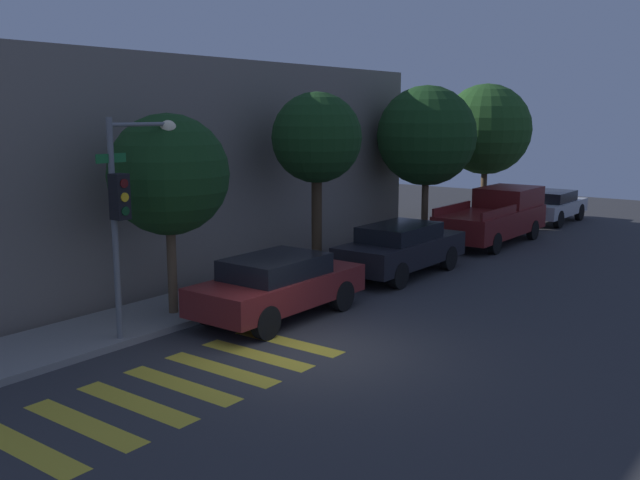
{
  "coord_description": "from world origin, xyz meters",
  "views": [
    {
      "loc": [
        -10.67,
        -8.19,
        4.67
      ],
      "look_at": [
        2.98,
        2.1,
        1.6
      ],
      "focal_mm": 40.0,
      "sensor_mm": 36.0,
      "label": 1
    }
  ],
  "objects_px": {
    "tree_far_end": "(427,136)",
    "tree_midblock": "(317,139)",
    "traffic_light_pole": "(131,188)",
    "sedan_middle": "(401,248)",
    "sedan_far_end": "(552,205)",
    "tree_near_corner": "(169,175)",
    "tree_behind_truck": "(486,129)",
    "pickup_truck": "(495,216)",
    "sedan_near_corner": "(278,285)"
  },
  "relations": [
    {
      "from": "sedan_near_corner",
      "to": "tree_near_corner",
      "type": "bearing_deg",
      "value": 126.95
    },
    {
      "from": "sedan_near_corner",
      "to": "tree_near_corner",
      "type": "height_order",
      "value": "tree_near_corner"
    },
    {
      "from": "tree_midblock",
      "to": "tree_far_end",
      "type": "distance_m",
      "value": 6.39
    },
    {
      "from": "pickup_truck",
      "to": "tree_far_end",
      "type": "xyz_separation_m",
      "value": [
        -1.79,
        1.93,
        2.88
      ]
    },
    {
      "from": "sedan_near_corner",
      "to": "tree_far_end",
      "type": "xyz_separation_m",
      "value": [
        10.38,
        1.93,
        3.06
      ]
    },
    {
      "from": "sedan_near_corner",
      "to": "pickup_truck",
      "type": "xyz_separation_m",
      "value": [
        12.17,
        0.0,
        0.18
      ]
    },
    {
      "from": "sedan_near_corner",
      "to": "sedan_far_end",
      "type": "bearing_deg",
      "value": 0.0
    },
    {
      "from": "sedan_far_end",
      "to": "tree_near_corner",
      "type": "relative_size",
      "value": 0.93
    },
    {
      "from": "traffic_light_pole",
      "to": "tree_far_end",
      "type": "height_order",
      "value": "tree_far_end"
    },
    {
      "from": "tree_behind_truck",
      "to": "tree_near_corner",
      "type": "bearing_deg",
      "value": 180.0
    },
    {
      "from": "traffic_light_pole",
      "to": "tree_near_corner",
      "type": "xyz_separation_m",
      "value": [
        1.57,
        0.66,
        0.12
      ]
    },
    {
      "from": "sedan_middle",
      "to": "sedan_near_corner",
      "type": "bearing_deg",
      "value": -180.0
    },
    {
      "from": "sedan_far_end",
      "to": "tree_near_corner",
      "type": "bearing_deg",
      "value": 174.37
    },
    {
      "from": "sedan_far_end",
      "to": "tree_midblock",
      "type": "xyz_separation_m",
      "value": [
        -14.09,
        1.93,
        3.19
      ]
    },
    {
      "from": "pickup_truck",
      "to": "sedan_far_end",
      "type": "distance_m",
      "value": 5.92
    },
    {
      "from": "tree_far_end",
      "to": "tree_behind_truck",
      "type": "relative_size",
      "value": 0.96
    },
    {
      "from": "tree_near_corner",
      "to": "tree_far_end",
      "type": "xyz_separation_m",
      "value": [
        11.83,
        -0.0,
        0.55
      ]
    },
    {
      "from": "tree_far_end",
      "to": "traffic_light_pole",
      "type": "bearing_deg",
      "value": -177.18
    },
    {
      "from": "tree_near_corner",
      "to": "tree_far_end",
      "type": "bearing_deg",
      "value": -0.0
    },
    {
      "from": "sedan_far_end",
      "to": "tree_far_end",
      "type": "distance_m",
      "value": 8.53
    },
    {
      "from": "tree_far_end",
      "to": "tree_midblock",
      "type": "bearing_deg",
      "value": 180.0
    },
    {
      "from": "tree_midblock",
      "to": "tree_behind_truck",
      "type": "relative_size",
      "value": 0.9
    },
    {
      "from": "tree_near_corner",
      "to": "pickup_truck",
      "type": "bearing_deg",
      "value": -8.05
    },
    {
      "from": "tree_midblock",
      "to": "tree_far_end",
      "type": "height_order",
      "value": "tree_far_end"
    },
    {
      "from": "traffic_light_pole",
      "to": "sedan_middle",
      "type": "height_order",
      "value": "traffic_light_pole"
    },
    {
      "from": "traffic_light_pole",
      "to": "tree_far_end",
      "type": "distance_m",
      "value": 13.44
    },
    {
      "from": "tree_near_corner",
      "to": "sedan_near_corner",
      "type": "bearing_deg",
      "value": -53.05
    },
    {
      "from": "traffic_light_pole",
      "to": "tree_near_corner",
      "type": "relative_size",
      "value": 0.98
    },
    {
      "from": "tree_far_end",
      "to": "tree_behind_truck",
      "type": "distance_m",
      "value": 4.99
    },
    {
      "from": "tree_behind_truck",
      "to": "sedan_middle",
      "type": "bearing_deg",
      "value": -168.97
    },
    {
      "from": "sedan_far_end",
      "to": "tree_far_end",
      "type": "relative_size",
      "value": 0.77
    },
    {
      "from": "sedan_far_end",
      "to": "tree_behind_truck",
      "type": "distance_m",
      "value": 4.64
    },
    {
      "from": "tree_far_end",
      "to": "tree_behind_truck",
      "type": "height_order",
      "value": "tree_behind_truck"
    },
    {
      "from": "sedan_middle",
      "to": "sedan_far_end",
      "type": "distance_m",
      "value": 12.59
    },
    {
      "from": "pickup_truck",
      "to": "tree_midblock",
      "type": "bearing_deg",
      "value": 166.74
    },
    {
      "from": "pickup_truck",
      "to": "tree_near_corner",
      "type": "distance_m",
      "value": 13.95
    },
    {
      "from": "tree_behind_truck",
      "to": "sedan_near_corner",
      "type": "bearing_deg",
      "value": -172.86
    },
    {
      "from": "sedan_near_corner",
      "to": "pickup_truck",
      "type": "distance_m",
      "value": 12.17
    },
    {
      "from": "sedan_near_corner",
      "to": "tree_behind_truck",
      "type": "xyz_separation_m",
      "value": [
        15.37,
        1.93,
        3.19
      ]
    },
    {
      "from": "tree_near_corner",
      "to": "traffic_light_pole",
      "type": "bearing_deg",
      "value": -157.21
    },
    {
      "from": "pickup_truck",
      "to": "tree_midblock",
      "type": "height_order",
      "value": "tree_midblock"
    },
    {
      "from": "sedan_middle",
      "to": "sedan_far_end",
      "type": "relative_size",
      "value": 1.08
    },
    {
      "from": "sedan_middle",
      "to": "pickup_truck",
      "type": "xyz_separation_m",
      "value": [
        6.68,
        0.0,
        0.15
      ]
    },
    {
      "from": "sedan_far_end",
      "to": "tree_behind_truck",
      "type": "relative_size",
      "value": 0.75
    },
    {
      "from": "pickup_truck",
      "to": "tree_behind_truck",
      "type": "distance_m",
      "value": 4.8
    },
    {
      "from": "sedan_middle",
      "to": "tree_near_corner",
      "type": "relative_size",
      "value": 1.01
    },
    {
      "from": "traffic_light_pole",
      "to": "pickup_truck",
      "type": "distance_m",
      "value": 15.4
    },
    {
      "from": "traffic_light_pole",
      "to": "tree_midblock",
      "type": "bearing_deg",
      "value": 5.38
    },
    {
      "from": "sedan_far_end",
      "to": "tree_near_corner",
      "type": "distance_m",
      "value": 19.79
    },
    {
      "from": "traffic_light_pole",
      "to": "sedan_middle",
      "type": "xyz_separation_m",
      "value": [
        8.51,
        -1.26,
        -2.36
      ]
    }
  ]
}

